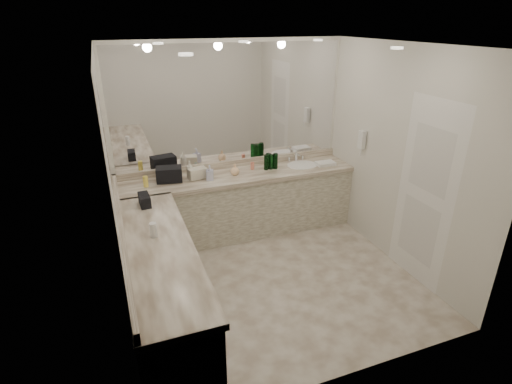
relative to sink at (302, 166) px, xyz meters
name	(u,v)px	position (x,y,z in m)	size (l,w,h in m)	color
floor	(272,279)	(-0.95, -1.20, -0.90)	(3.20, 3.20, 0.00)	beige
ceiling	(277,45)	(-0.95, -1.20, 1.71)	(3.20, 3.20, 0.00)	white
wall_back	(232,139)	(-0.95, 0.30, 0.41)	(3.20, 0.02, 2.60)	silver
wall_left	(115,199)	(-2.55, -1.20, 0.41)	(0.02, 3.00, 2.60)	silver
wall_right	(399,159)	(0.65, -1.20, 0.41)	(0.02, 3.00, 2.60)	silver
vanity_back_base	(240,206)	(-0.95, 0.00, -0.48)	(3.20, 0.60, 0.84)	beige
vanity_back_top	(239,176)	(-0.95, -0.01, -0.03)	(3.20, 0.64, 0.06)	beige
vanity_left_base	(162,289)	(-2.25, -1.50, -0.48)	(0.60, 2.40, 0.84)	beige
vanity_left_top	(158,249)	(-2.24, -1.50, -0.03)	(0.64, 2.42, 0.06)	beige
backsplash_back	(233,164)	(-0.95, 0.28, 0.05)	(3.20, 0.04, 0.10)	beige
backsplash_left	(122,232)	(-2.53, -1.20, 0.05)	(0.04, 3.00, 0.10)	beige
mirror_back	(231,105)	(-0.95, 0.29, 0.88)	(3.12, 0.01, 1.55)	white
mirror_left	(109,149)	(-2.54, -1.20, 0.88)	(0.01, 2.92, 1.55)	white
sink	(302,166)	(0.00, 0.00, 0.00)	(0.44, 0.44, 0.03)	white
faucet	(296,156)	(0.00, 0.21, 0.07)	(0.24, 0.16, 0.14)	silver
wall_phone	(362,140)	(0.61, -0.50, 0.46)	(0.06, 0.10, 0.24)	white
door	(425,195)	(0.64, -1.70, 0.16)	(0.02, 0.82, 2.10)	white
black_toiletry_bag	(169,175)	(-1.87, 0.05, 0.10)	(0.32, 0.20, 0.18)	black
black_bag_spill	(144,200)	(-2.25, -0.56, 0.07)	(0.11, 0.24, 0.13)	black
cream_cosmetic_case	(197,174)	(-1.51, 0.02, 0.07)	(0.23, 0.14, 0.13)	beige
hand_towel	(325,163)	(0.32, -0.10, 0.03)	(0.27, 0.18, 0.04)	white
lotion_left	(153,230)	(-2.25, -1.32, 0.08)	(0.07, 0.07, 0.16)	white
soap_bottle_a	(190,170)	(-1.60, 0.09, 0.12)	(0.09, 0.09, 0.23)	silver
soap_bottle_b	(210,173)	(-1.37, -0.08, 0.11)	(0.09, 0.09, 0.20)	silver
soap_bottle_c	(235,169)	(-1.01, -0.02, 0.08)	(0.12, 0.12, 0.15)	#FFD09A
green_bottle_0	(266,162)	(-0.55, 0.02, 0.11)	(0.06, 0.06, 0.21)	#0D4D18
green_bottle_1	(268,161)	(-0.50, 0.06, 0.11)	(0.07, 0.07, 0.22)	#0D4D18
green_bottle_2	(275,161)	(-0.41, 0.02, 0.11)	(0.07, 0.07, 0.20)	#0D4D18
green_bottle_3	(271,162)	(-0.48, 0.02, 0.11)	(0.06, 0.06, 0.21)	#0D4D18
green_bottle_4	(275,161)	(-0.41, 0.02, 0.11)	(0.06, 0.06, 0.22)	#0D4D18
amenity_bottle_0	(165,176)	(-1.91, 0.12, 0.06)	(0.04, 0.04, 0.10)	silver
amenity_bottle_1	(146,182)	(-2.18, -0.02, 0.07)	(0.06, 0.06, 0.14)	#F2D84C
amenity_bottle_2	(252,166)	(-0.72, 0.10, 0.06)	(0.05, 0.05, 0.10)	#E57F66
amenity_bottle_3	(202,173)	(-1.43, 0.10, 0.04)	(0.04, 0.04, 0.07)	silver
amenity_bottle_4	(172,176)	(-1.84, 0.04, 0.07)	(0.06, 0.06, 0.14)	silver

